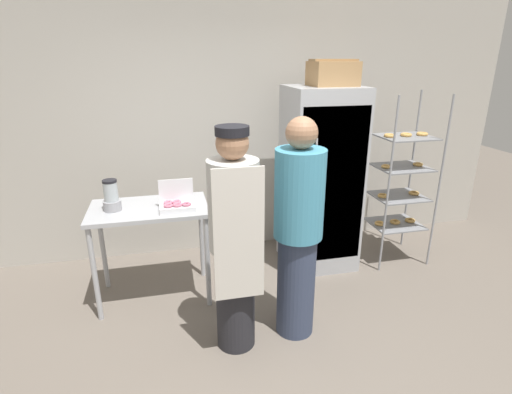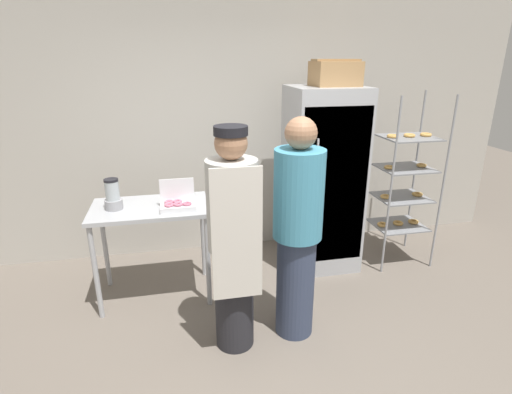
% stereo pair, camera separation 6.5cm
% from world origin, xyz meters
% --- Properties ---
extents(ground_plane, '(14.00, 14.00, 0.00)m').
position_xyz_m(ground_plane, '(0.00, 0.00, 0.00)').
color(ground_plane, '#6B6056').
extents(back_wall, '(6.40, 0.12, 3.01)m').
position_xyz_m(back_wall, '(0.00, 2.21, 1.51)').
color(back_wall, '#B7B2A8').
rests_on(back_wall, ground_plane).
extents(refrigerator, '(0.71, 0.68, 1.85)m').
position_xyz_m(refrigerator, '(0.76, 1.53, 0.93)').
color(refrigerator, '#ADAFB5').
rests_on(refrigerator, ground_plane).
extents(baking_rack, '(0.59, 0.51, 1.79)m').
position_xyz_m(baking_rack, '(1.62, 1.44, 0.88)').
color(baking_rack, '#93969B').
rests_on(baking_rack, ground_plane).
extents(prep_counter, '(1.01, 0.61, 0.89)m').
position_xyz_m(prep_counter, '(-0.94, 1.25, 0.77)').
color(prep_counter, '#ADAFB5').
rests_on(prep_counter, ground_plane).
extents(donut_box, '(0.30, 0.20, 0.24)m').
position_xyz_m(donut_box, '(-0.70, 1.12, 0.93)').
color(donut_box, white).
rests_on(donut_box, prep_counter).
extents(blender_pitcher, '(0.15, 0.15, 0.27)m').
position_xyz_m(blender_pitcher, '(-1.23, 1.24, 1.01)').
color(blender_pitcher, '#99999E').
rests_on(blender_pitcher, prep_counter).
extents(cardboard_storage_box, '(0.43, 0.35, 0.24)m').
position_xyz_m(cardboard_storage_box, '(0.83, 1.54, 1.97)').
color(cardboard_storage_box, '#A87F51').
rests_on(cardboard_storage_box, refrigerator).
extents(person_baker, '(0.36, 0.38, 1.70)m').
position_xyz_m(person_baker, '(-0.33, 0.43, 0.88)').
color(person_baker, '#232328').
rests_on(person_baker, ground_plane).
extents(person_customer, '(0.37, 0.37, 1.74)m').
position_xyz_m(person_customer, '(0.16, 0.48, 0.89)').
color(person_customer, '#333D56').
rests_on(person_customer, ground_plane).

